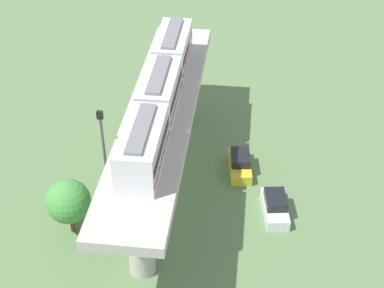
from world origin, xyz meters
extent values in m
plane|color=#5B7A4C|center=(0.00, 0.00, 0.00)|extent=(120.00, 120.00, 0.00)
cylinder|color=#B7B2AA|center=(0.00, -9.38, 3.53)|extent=(1.90, 1.90, 7.07)
cylinder|color=#B7B2AA|center=(0.00, 0.00, 3.53)|extent=(1.90, 1.90, 7.07)
cylinder|color=#B7B2AA|center=(0.00, 9.38, 3.53)|extent=(1.90, 1.90, 7.07)
cube|color=#B7B2AA|center=(0.00, 0.00, 7.47)|extent=(5.20, 28.85, 0.80)
cube|color=silver|center=(0.00, -7.04, 9.37)|extent=(2.60, 6.60, 3.00)
cube|color=black|center=(0.00, -7.04, 9.62)|extent=(2.64, 6.07, 0.70)
cube|color=red|center=(0.00, -7.04, 8.62)|extent=(2.64, 6.34, 0.24)
cube|color=slate|center=(0.00, -7.04, 10.99)|extent=(1.10, 5.61, 0.24)
cube|color=silver|center=(0.00, -0.09, 9.37)|extent=(2.60, 6.60, 3.00)
cube|color=black|center=(0.00, -0.09, 9.62)|extent=(2.64, 6.07, 0.70)
cube|color=red|center=(0.00, -0.09, 8.62)|extent=(2.64, 6.34, 0.24)
cube|color=slate|center=(0.00, -0.09, 10.99)|extent=(1.10, 5.61, 0.24)
cube|color=silver|center=(0.00, 6.86, 9.37)|extent=(2.60, 6.60, 3.00)
cube|color=black|center=(0.00, 6.86, 9.62)|extent=(2.64, 6.07, 0.70)
cube|color=red|center=(0.00, 6.86, 8.62)|extent=(2.64, 6.34, 0.24)
cube|color=slate|center=(0.00, 6.86, 10.99)|extent=(1.10, 5.61, 0.24)
cube|color=yellow|center=(6.43, 2.69, 0.50)|extent=(2.31, 4.39, 1.00)
cube|color=black|center=(6.43, 2.84, 1.38)|extent=(1.91, 2.49, 0.76)
cube|color=white|center=(9.50, -2.41, 0.50)|extent=(2.42, 4.42, 1.00)
cube|color=black|center=(9.50, -2.26, 1.38)|extent=(1.97, 2.52, 0.76)
cylinder|color=brown|center=(-6.14, -6.22, 1.10)|extent=(0.36, 0.36, 2.20)
sphere|color=#479342|center=(-6.14, -6.22, 3.14)|extent=(3.41, 3.41, 3.41)
cylinder|color=#4C4C51|center=(-3.40, -4.70, 4.93)|extent=(0.20, 0.20, 9.87)
cube|color=black|center=(-3.40, -4.70, 10.17)|extent=(0.44, 0.28, 0.60)
camera|label=1|loc=(6.79, -36.33, 32.20)|focal=53.05mm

